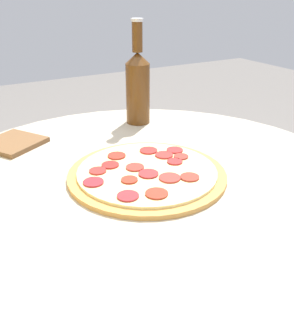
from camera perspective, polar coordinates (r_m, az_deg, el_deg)
The scene contains 4 objects.
table at distance 0.89m, azimuth -0.19°, elevation -12.19°, with size 0.98×0.98×0.70m.
pizza at distance 0.79m, azimuth -0.02°, elevation -0.78°, with size 0.34×0.34×0.02m.
beer_bottle at distance 1.09m, azimuth -1.42°, elevation 12.55°, with size 0.07×0.07×0.29m.
pizza_paddle at distance 1.03m, azimuth -21.04°, elevation 3.93°, with size 0.27×0.21×0.02m.
Camera 1 is at (-0.60, 0.34, 1.06)m, focal length 40.00 mm.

